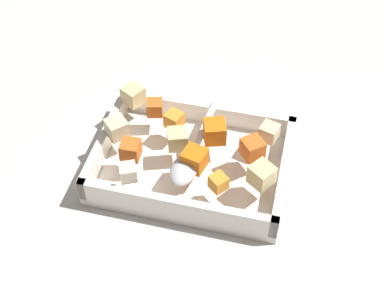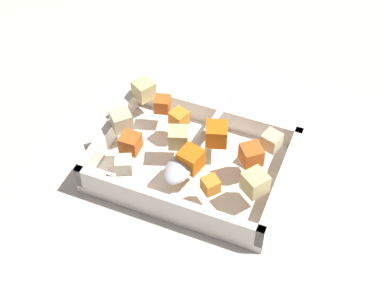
{
  "view_description": "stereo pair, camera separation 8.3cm",
  "coord_description": "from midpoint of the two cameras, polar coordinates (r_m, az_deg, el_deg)",
  "views": [
    {
      "loc": [
        -0.13,
        0.54,
        0.67
      ],
      "look_at": [
        0.0,
        -0.01,
        0.06
      ],
      "focal_mm": 52.16,
      "sensor_mm": 36.0,
      "label": 1
    },
    {
      "loc": [
        -0.21,
        0.51,
        0.67
      ],
      "look_at": [
        0.0,
        -0.01,
        0.06
      ],
      "focal_mm": 52.16,
      "sensor_mm": 36.0,
      "label": 2
    }
  ],
  "objects": [
    {
      "name": "carrot_chunk_under_handle",
      "position": [
        0.84,
        -0.5,
        1.14
      ],
      "size": [
        0.04,
        0.04,
        0.03
      ],
      "primitive_type": "cube",
      "rotation": [
        0.0,
        0.0,
        0.32
      ],
      "color": "orange",
      "rests_on": "baking_dish"
    },
    {
      "name": "carrot_chunk_heap_side",
      "position": [
        0.89,
        -6.53,
        3.59
      ],
      "size": [
        0.03,
        0.03,
        0.02
      ],
      "primitive_type": "cube",
      "rotation": [
        0.0,
        0.0,
        1.82
      ],
      "color": "orange",
      "rests_on": "baking_dish"
    },
    {
      "name": "ground_plane",
      "position": [
        0.87,
        -2.8,
        -3.19
      ],
      "size": [
        4.0,
        4.0,
        0.0
      ],
      "primitive_type": "plane",
      "color": "beige"
    },
    {
      "name": "carrot_chunk_rim_edge",
      "position": [
        0.8,
        -2.71,
        -1.73
      ],
      "size": [
        0.04,
        0.04,
        0.03
      ],
      "primitive_type": "cube",
      "rotation": [
        0.0,
        0.0,
        1.34
      ],
      "color": "orange",
      "rests_on": "baking_dish"
    },
    {
      "name": "potato_chunk_heap_top",
      "position": [
        0.85,
        5.13,
        1.04
      ],
      "size": [
        0.03,
        0.03,
        0.03
      ],
      "primitive_type": "cube",
      "rotation": [
        0.0,
        0.0,
        4.43
      ],
      "color": "beige",
      "rests_on": "baking_dish"
    },
    {
      "name": "carrot_chunk_near_left",
      "position": [
        0.82,
        3.34,
        -0.58
      ],
      "size": [
        0.04,
        0.04,
        0.03
      ],
      "primitive_type": "cube",
      "rotation": [
        0.0,
        0.0,
        5.42
      ],
      "color": "orange",
      "rests_on": "baking_dish"
    },
    {
      "name": "carrot_chunk_corner_nw",
      "position": [
        0.83,
        -9.17,
        -0.74
      ],
      "size": [
        0.03,
        0.03,
        0.03
      ],
      "primitive_type": "cube",
      "rotation": [
        0.0,
        0.0,
        3.17
      ],
      "color": "orange",
      "rests_on": "baking_dish"
    },
    {
      "name": "serving_spoon",
      "position": [
        0.81,
        -3.43,
        -2.15
      ],
      "size": [
        0.04,
        0.21,
        0.02
      ],
      "rotation": [
        0.0,
        0.0,
        4.63
      ],
      "color": "silver",
      "rests_on": "baking_dish"
    },
    {
      "name": "potato_chunk_corner_se",
      "position": [
        0.8,
        -9.53,
        -3.03
      ],
      "size": [
        0.03,
        0.03,
        0.02
      ],
      "primitive_type": "cube",
      "rotation": [
        0.0,
        0.0,
        5.15
      ],
      "color": "beige",
      "rests_on": "baking_dish"
    },
    {
      "name": "potato_chunk_front_center",
      "position": [
        0.79,
        4.16,
        -3.34
      ],
      "size": [
        0.04,
        0.04,
        0.03
      ],
      "primitive_type": "cube",
      "rotation": [
        0.0,
        0.0,
        2.53
      ],
      "color": "#E0CC89",
      "rests_on": "baking_dish"
    },
    {
      "name": "carrot_chunk_far_right",
      "position": [
        0.86,
        -4.59,
        2.35
      ],
      "size": [
        0.03,
        0.03,
        0.02
      ],
      "primitive_type": "cube",
      "rotation": [
        0.0,
        0.0,
        1.21
      ],
      "color": "orange",
      "rests_on": "baking_dish"
    },
    {
      "name": "carrot_chunk_near_right",
      "position": [
        0.78,
        -0.31,
        -4.12
      ],
      "size": [
        0.03,
        0.03,
        0.02
      ],
      "primitive_type": "cube",
      "rotation": [
        0.0,
        0.0,
        2.45
      ],
      "color": "orange",
      "rests_on": "baking_dish"
    },
    {
      "name": "baking_dish",
      "position": [
        0.86,
        -2.75,
        -2.19
      ],
      "size": [
        0.29,
        0.21,
        0.05
      ],
      "color": "white",
      "rests_on": "ground_plane"
    },
    {
      "name": "potato_chunk_near_spoon",
      "position": [
        0.86,
        -10.45,
        1.44
      ],
      "size": [
        0.04,
        0.04,
        0.03
      ],
      "primitive_type": "cube",
      "rotation": [
        0.0,
        0.0,
        5.51
      ],
      "color": "beige",
      "rests_on": "baking_dish"
    },
    {
      "name": "potato_chunk_corner_ne",
      "position": [
        0.83,
        -4.36,
        0.37
      ],
      "size": [
        0.04,
        0.04,
        0.03
      ],
      "primitive_type": "cube",
      "rotation": [
        0.0,
        0.0,
        5.06
      ],
      "color": "#E0CC89",
      "rests_on": "baking_dish"
    },
    {
      "name": "potato_chunk_mid_right",
      "position": [
        0.91,
        -8.65,
        4.84
      ],
      "size": [
        0.04,
        0.04,
        0.03
      ],
      "primitive_type": "cube",
      "rotation": [
        0.0,
        0.0,
        5.78
      ],
      "color": "#E0CC89",
      "rests_on": "baking_dish"
    }
  ]
}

